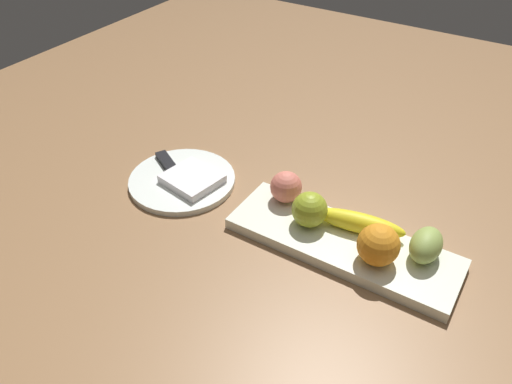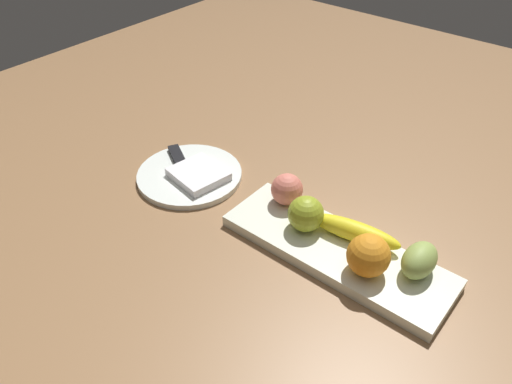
{
  "view_description": "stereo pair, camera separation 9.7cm",
  "coord_description": "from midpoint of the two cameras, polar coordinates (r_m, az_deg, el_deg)",
  "views": [
    {
      "loc": [
        0.22,
        -0.63,
        0.65
      ],
      "look_at": [
        -0.19,
        0.02,
        0.05
      ],
      "focal_mm": 35.31,
      "sensor_mm": 36.0,
      "label": 1
    },
    {
      "loc": [
        0.3,
        -0.57,
        0.65
      ],
      "look_at": [
        -0.19,
        0.02,
        0.05
      ],
      "focal_mm": 35.31,
      "sensor_mm": 36.0,
      "label": 2
    }
  ],
  "objects": [
    {
      "name": "fruit_tray",
      "position": [
        0.92,
        12.09,
        -6.67
      ],
      "size": [
        0.42,
        0.14,
        0.02
      ],
      "primitive_type": "cube",
      "color": "white",
      "rests_on": "ground_plane"
    },
    {
      "name": "apple",
      "position": [
        0.92,
        8.66,
        -2.57
      ],
      "size": [
        0.07,
        0.07,
        0.07
      ],
      "primitive_type": "sphere",
      "color": "#98A928",
      "rests_on": "fruit_tray"
    },
    {
      "name": "grape_bunch",
      "position": [
        0.89,
        21.03,
        -7.36
      ],
      "size": [
        0.05,
        0.08,
        0.06
      ],
      "primitive_type": "ellipsoid",
      "rotation": [
        0.0,
        0.0,
        4.71
      ],
      "color": "#95AD52",
      "rests_on": "fruit_tray"
    },
    {
      "name": "ground_plane",
      "position": [
        0.92,
        11.32,
        -7.82
      ],
      "size": [
        2.4,
        2.4,
        0.0
      ],
      "primitive_type": "plane",
      "color": "olive"
    },
    {
      "name": "knife",
      "position": [
        1.12,
        -6.2,
        3.38
      ],
      "size": [
        0.17,
        0.11,
        0.01
      ],
      "rotation": [
        0.0,
        0.0,
        -0.51
      ],
      "color": "silver",
      "rests_on": "dinner_plate"
    },
    {
      "name": "dinner_plate",
      "position": [
        1.09,
        -5.03,
        1.83
      ],
      "size": [
        0.23,
        0.23,
        0.01
      ],
      "primitive_type": "cylinder",
      "color": "white",
      "rests_on": "ground_plane"
    },
    {
      "name": "banana",
      "position": [
        0.92,
        14.08,
        -4.45
      ],
      "size": [
        0.17,
        0.07,
        0.04
      ],
      "primitive_type": "ellipsoid",
      "rotation": [
        0.0,
        0.0,
        0.18
      ],
      "color": "yellow",
      "rests_on": "fruit_tray"
    },
    {
      "name": "peach",
      "position": [
        0.98,
        6.36,
        0.2
      ],
      "size": [
        0.06,
        0.06,
        0.06
      ],
      "primitive_type": "sphere",
      "color": "#E27663",
      "rests_on": "fruit_tray"
    },
    {
      "name": "folded_napkin",
      "position": [
        1.07,
        -3.98,
        1.93
      ],
      "size": [
        0.12,
        0.11,
        0.02
      ],
      "primitive_type": "cube",
      "rotation": [
        0.0,
        0.0,
        -0.17
      ],
      "color": "white",
      "rests_on": "dinner_plate"
    },
    {
      "name": "orange_near_apple",
      "position": [
        0.86,
        15.89,
        -6.98
      ],
      "size": [
        0.07,
        0.07,
        0.07
      ],
      "primitive_type": "sphere",
      "color": "orange",
      "rests_on": "fruit_tray"
    }
  ]
}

